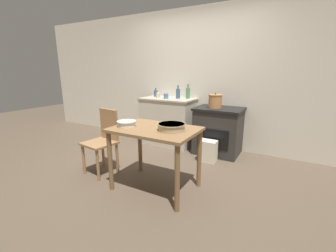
{
  "coord_description": "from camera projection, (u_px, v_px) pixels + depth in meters",
  "views": [
    {
      "loc": [
        1.67,
        -2.49,
        1.46
      ],
      "look_at": [
        0.0,
        0.48,
        0.6
      ],
      "focal_mm": 24.0,
      "sensor_mm": 36.0,
      "label": 1
    }
  ],
  "objects": [
    {
      "name": "ground_plane",
      "position": [
        152.0,
        173.0,
        3.26
      ],
      "size": [
        14.0,
        14.0,
        0.0
      ],
      "primitive_type": "plane",
      "color": "brown"
    },
    {
      "name": "mixing_bowl_small",
      "position": [
        127.0,
        123.0,
        2.75
      ],
      "size": [
        0.24,
        0.24,
        0.07
      ],
      "color": "silver",
      "rests_on": "work_table"
    },
    {
      "name": "bottle_left",
      "position": [
        156.0,
        93.0,
        4.57
      ],
      "size": [
        0.08,
        0.08,
        0.17
      ],
      "color": "#3D5675",
      "rests_on": "counter_cabinet"
    },
    {
      "name": "flour_sack",
      "position": [
        208.0,
        151.0,
        3.63
      ],
      "size": [
        0.27,
        0.19,
        0.35
      ],
      "primitive_type": "cube",
      "color": "beige",
      "rests_on": "ground_plane"
    },
    {
      "name": "wall_back",
      "position": [
        196.0,
        79.0,
        4.28
      ],
      "size": [
        8.0,
        0.07,
        2.55
      ],
      "color": "beige",
      "rests_on": "ground_plane"
    },
    {
      "name": "bottle_mid_left",
      "position": [
        188.0,
        93.0,
        4.25
      ],
      "size": [
        0.08,
        0.08,
        0.27
      ],
      "color": "#517F5B",
      "rests_on": "counter_cabinet"
    },
    {
      "name": "bottle_far_left",
      "position": [
        178.0,
        93.0,
        4.26
      ],
      "size": [
        0.08,
        0.08,
        0.25
      ],
      "color": "#3D5675",
      "rests_on": "counter_cabinet"
    },
    {
      "name": "cup_center_left",
      "position": [
        158.0,
        95.0,
        4.33
      ],
      "size": [
        0.08,
        0.08,
        0.1
      ],
      "primitive_type": "cylinder",
      "color": "beige",
      "rests_on": "counter_cabinet"
    },
    {
      "name": "chair",
      "position": [
        103.0,
        139.0,
        3.2
      ],
      "size": [
        0.45,
        0.45,
        0.91
      ],
      "rotation": [
        0.0,
        0.0,
        -0.14
      ],
      "color": "#997047",
      "rests_on": "ground_plane"
    },
    {
      "name": "stove",
      "position": [
        218.0,
        131.0,
        3.94
      ],
      "size": [
        0.79,
        0.63,
        0.82
      ],
      "color": "#2D2B28",
      "rests_on": "ground_plane"
    },
    {
      "name": "stock_pot",
      "position": [
        215.0,
        101.0,
        3.79
      ],
      "size": [
        0.24,
        0.24,
        0.25
      ],
      "color": "#B77A47",
      "rests_on": "stove"
    },
    {
      "name": "mixing_bowl_large",
      "position": [
        171.0,
        126.0,
        2.57
      ],
      "size": [
        0.32,
        0.32,
        0.08
      ],
      "color": "tan",
      "rests_on": "work_table"
    },
    {
      "name": "work_table",
      "position": [
        155.0,
        138.0,
        2.7
      ],
      "size": [
        1.01,
        0.71,
        0.78
      ],
      "color": "olive",
      "rests_on": "ground_plane"
    },
    {
      "name": "cup_center",
      "position": [
        166.0,
        96.0,
        4.25
      ],
      "size": [
        0.09,
        0.09,
        0.1
      ],
      "primitive_type": "cylinder",
      "color": "#4C6B99",
      "rests_on": "counter_cabinet"
    },
    {
      "name": "counter_cabinet",
      "position": [
        168.0,
        121.0,
        4.43
      ],
      "size": [
        1.03,
        0.59,
        0.92
      ],
      "color": "beige",
      "rests_on": "ground_plane"
    }
  ]
}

